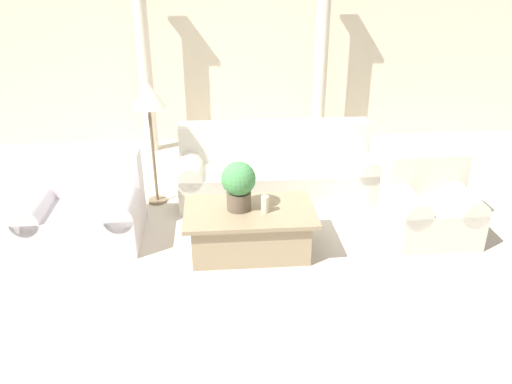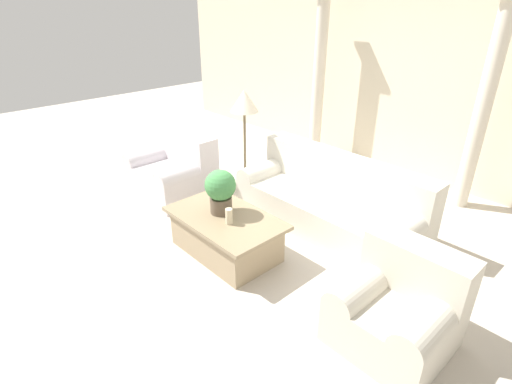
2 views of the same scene
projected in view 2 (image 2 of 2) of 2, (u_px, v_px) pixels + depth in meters
The scene contains 11 objects.
ground_plane at pixel (255, 230), 4.81m from camera, with size 16.00×16.00×0.00m, color #BCB2A3.
wall_back at pixel (400, 66), 5.87m from camera, with size 10.00×0.06×3.20m.
sofa_long at pixel (331, 201), 4.76m from camera, with size 2.32×0.87×0.85m.
loveseat at pixel (174, 170), 5.61m from camera, with size 1.14×0.87×0.85m.
coffee_table at pixel (226, 234), 4.30m from camera, with size 1.27×0.77×0.45m.
potted_plant at pixel (220, 189), 4.17m from camera, with size 0.33×0.33×0.48m.
pillar_candle at pixel (229, 216), 4.04m from camera, with size 0.07×0.07×0.17m.
floor_lamp at pixel (244, 106), 5.25m from camera, with size 0.38×0.38×1.45m.
column_left at pixel (319, 80), 6.50m from camera, with size 0.27×0.27×2.56m.
column_right at pixel (483, 109), 4.83m from camera, with size 0.27×0.27×2.56m.
armchair at pixel (398, 307), 3.14m from camera, with size 0.84×0.81×0.82m.
Camera 2 is at (3.02, -2.79, 2.55)m, focal length 28.00 mm.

